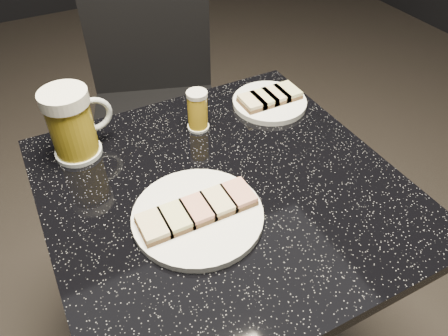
{
  "coord_description": "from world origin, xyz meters",
  "views": [
    {
      "loc": [
        -0.29,
        -0.56,
        1.37
      ],
      "look_at": [
        0.0,
        0.0,
        0.8
      ],
      "focal_mm": 35.0,
      "sensor_mm": 36.0,
      "label": 1
    }
  ],
  "objects": [
    {
      "name": "canapes_on_plate_small",
      "position": [
        0.24,
        0.21,
        0.77
      ],
      "size": [
        0.15,
        0.07,
        0.02
      ],
      "color": "#4C3521",
      "rests_on": "plate_small"
    },
    {
      "name": "plate_large",
      "position": [
        -0.08,
        -0.05,
        0.76
      ],
      "size": [
        0.25,
        0.25,
        0.01
      ],
      "primitive_type": "cylinder",
      "color": "white",
      "rests_on": "table"
    },
    {
      "name": "beer_mug",
      "position": [
        -0.23,
        0.24,
        0.83
      ],
      "size": [
        0.14,
        0.1,
        0.16
      ],
      "color": "white",
      "rests_on": "table"
    },
    {
      "name": "table",
      "position": [
        0.0,
        0.0,
        0.51
      ],
      "size": [
        0.7,
        0.7,
        0.75
      ],
      "color": "black",
      "rests_on": "floor"
    },
    {
      "name": "plate_small",
      "position": [
        0.24,
        0.21,
        0.76
      ],
      "size": [
        0.19,
        0.19,
        0.01
      ],
      "primitive_type": "cylinder",
      "color": "white",
      "rests_on": "table"
    },
    {
      "name": "beer_tumbler",
      "position": [
        0.04,
        0.2,
        0.8
      ],
      "size": [
        0.05,
        0.05,
        0.1
      ],
      "color": "white",
      "rests_on": "table"
    },
    {
      "name": "chair",
      "position": [
        0.11,
        0.75,
        0.5
      ],
      "size": [
        0.56,
        0.56,
        0.89
      ],
      "color": "black",
      "rests_on": "floor"
    },
    {
      "name": "canapes_on_plate_large",
      "position": [
        -0.08,
        -0.05,
        0.77
      ],
      "size": [
        0.22,
        0.07,
        0.02
      ],
      "color": "#4C3521",
      "rests_on": "plate_large"
    }
  ]
}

